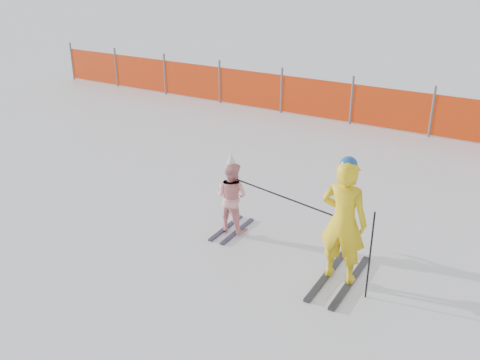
{
  "coord_description": "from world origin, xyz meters",
  "views": [
    {
      "loc": [
        3.75,
        -5.86,
        4.24
      ],
      "look_at": [
        0.0,
        0.5,
        1.0
      ],
      "focal_mm": 40.0,
      "sensor_mm": 36.0,
      "label": 1
    }
  ],
  "objects": [
    {
      "name": "ground",
      "position": [
        0.0,
        0.0,
        0.0
      ],
      "size": [
        120.0,
        120.0,
        0.0
      ],
      "primitive_type": "plane",
      "color": "white",
      "rests_on": "ground"
    },
    {
      "name": "adult",
      "position": [
        1.77,
        0.2,
        0.91
      ],
      "size": [
        0.65,
        1.42,
        1.83
      ],
      "color": "black",
      "rests_on": "ground"
    },
    {
      "name": "child",
      "position": [
        -0.24,
        0.64,
        0.62
      ],
      "size": [
        0.57,
        0.96,
        1.35
      ],
      "color": "black",
      "rests_on": "ground"
    },
    {
      "name": "ski_poles",
      "position": [
        1.36,
        0.24,
        0.81
      ],
      "size": [
        2.35,
        0.64,
        1.26
      ],
      "color": "black",
      "rests_on": "ground"
    },
    {
      "name": "safety_fence",
      "position": [
        -2.11,
        7.06,
        0.56
      ],
      "size": [
        16.99,
        0.06,
        1.25
      ],
      "color": "#595960",
      "rests_on": "ground"
    }
  ]
}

